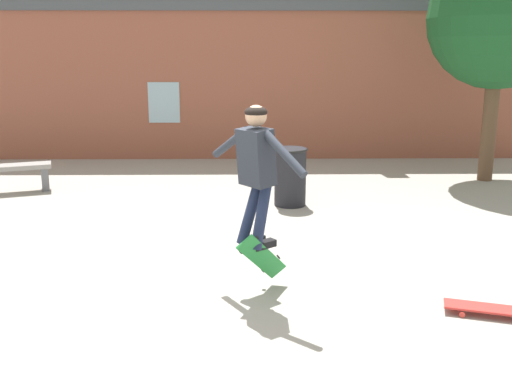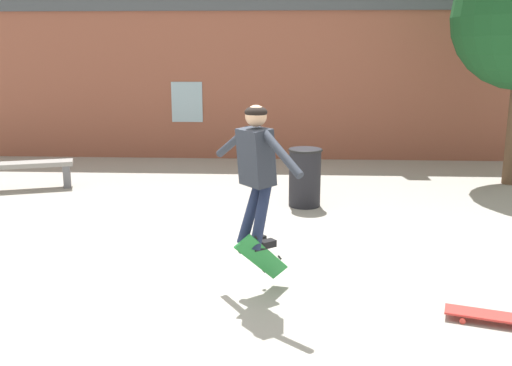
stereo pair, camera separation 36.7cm
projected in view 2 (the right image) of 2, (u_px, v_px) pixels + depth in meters
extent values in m
plane|color=#A39E93|center=(204.00, 284.00, 6.07)|extent=(40.00, 40.00, 0.00)
cube|color=#93513D|center=(249.00, 86.00, 12.90)|extent=(13.84, 0.40, 3.26)
cube|color=#474C51|center=(248.00, 3.00, 12.49)|extent=(14.53, 0.52, 0.34)
cube|color=#99B7C6|center=(187.00, 102.00, 12.85)|extent=(0.70, 0.02, 0.90)
cube|color=gray|center=(14.00, 165.00, 10.08)|extent=(1.99, 0.99, 0.08)
cube|color=slate|center=(67.00, 176.00, 10.37)|extent=(0.22, 0.34, 0.41)
cylinder|color=black|center=(305.00, 177.00, 9.03)|extent=(0.50, 0.50, 0.93)
torus|color=black|center=(305.00, 150.00, 8.93)|extent=(0.54, 0.54, 0.04)
cube|color=#282D38|center=(256.00, 157.00, 5.53)|extent=(0.42, 0.43, 0.57)
sphere|color=tan|center=(256.00, 116.00, 5.44)|extent=(0.30, 0.30, 0.21)
ellipsoid|color=black|center=(256.00, 112.00, 5.43)|extent=(0.31, 0.31, 0.12)
cylinder|color=#1E2847|center=(251.00, 211.00, 5.73)|extent=(0.33, 0.23, 0.70)
cube|color=black|center=(254.00, 240.00, 5.81)|extent=(0.27, 0.24, 0.07)
cylinder|color=#1E2847|center=(261.00, 215.00, 5.59)|extent=(0.27, 0.31, 0.70)
cube|color=black|center=(263.00, 245.00, 5.68)|extent=(0.27, 0.24, 0.07)
cylinder|color=#282D38|center=(233.00, 142.00, 5.83)|extent=(0.42, 0.50, 0.39)
cylinder|color=#282D38|center=(282.00, 154.00, 5.19)|extent=(0.42, 0.50, 0.39)
cube|color=#237F38|center=(262.00, 258.00, 5.73)|extent=(0.53, 0.57, 0.66)
cylinder|color=black|center=(280.00, 257.00, 5.94)|extent=(0.06, 0.08, 0.07)
cylinder|color=black|center=(264.00, 270.00, 5.95)|extent=(0.06, 0.08, 0.07)
cylinder|color=black|center=(256.00, 237.00, 5.56)|extent=(0.06, 0.08, 0.07)
cylinder|color=black|center=(239.00, 251.00, 5.57)|extent=(0.06, 0.08, 0.07)
cube|color=red|center=(494.00, 316.00, 5.19)|extent=(0.88, 0.46, 0.02)
cylinder|color=#DB3D33|center=(463.00, 311.00, 5.39)|extent=(0.06, 0.03, 0.05)
cylinder|color=#DB3D33|center=(463.00, 321.00, 5.18)|extent=(0.06, 0.03, 0.05)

